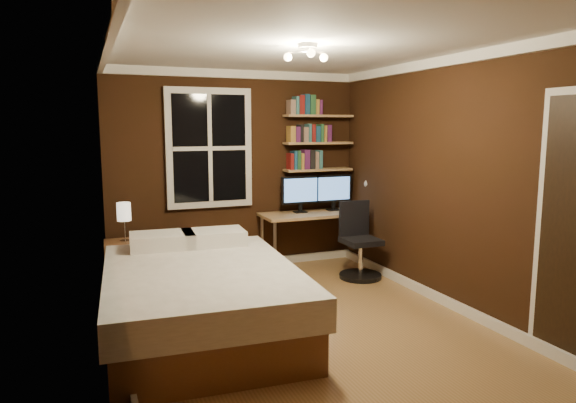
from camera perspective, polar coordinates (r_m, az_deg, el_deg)
name	(u,v)px	position (r m, az deg, el deg)	size (l,w,h in m)	color
floor	(302,325)	(4.86, 1.54, -13.58)	(4.20, 4.20, 0.00)	olive
wall_back	(237,172)	(6.52, -5.74, 3.32)	(3.20, 0.04, 2.50)	black
wall_left	(112,200)	(4.18, -18.96, 0.11)	(0.04, 4.20, 2.50)	black
wall_right	(449,183)	(5.38, 17.45, 1.92)	(0.04, 4.20, 2.50)	black
ceiling	(303,45)	(4.56, 1.67, 16.96)	(3.20, 4.20, 0.02)	white
window	(209,148)	(6.38, -8.73, 5.86)	(1.06, 0.06, 1.46)	white
ceiling_fixture	(308,56)	(4.46, 2.19, 15.86)	(0.44, 0.44, 0.18)	beige
bookshelf_lower	(318,170)	(6.78, 3.36, 3.55)	(0.92, 0.22, 0.03)	#AA8252
books_row_lower	(318,160)	(6.77, 3.37, 4.64)	(0.48, 0.16, 0.23)	maroon
bookshelf_middle	(318,143)	(6.76, 3.38, 6.50)	(0.92, 0.22, 0.03)	#AA8252
books_row_middle	(318,133)	(6.76, 3.39, 7.61)	(0.60, 0.16, 0.23)	navy
bookshelf_upper	(319,116)	(6.76, 3.41, 9.47)	(0.92, 0.22, 0.03)	#AA8252
books_row_upper	(319,106)	(6.77, 3.42, 10.57)	(0.42, 0.16, 0.23)	#285E35
bed	(201,297)	(4.66, -9.65, -10.47)	(1.74, 2.32, 0.76)	brown
nightstand	(126,266)	(6.01, -17.51, -6.86)	(0.45, 0.45, 0.56)	brown
bedside_lamp	(124,222)	(5.91, -17.72, -2.21)	(0.15, 0.15, 0.43)	beige
radiator	(206,252)	(6.47, -9.05, -5.56)	(0.36, 0.13, 0.54)	white
desk	(318,217)	(6.67, 3.38, -1.73)	(1.50, 0.56, 0.71)	#AA8252
monitor_left	(300,194)	(6.60, 1.38, 0.79)	(0.51, 0.12, 0.47)	black
monitor_right	(333,193)	(6.80, 5.08, 0.98)	(0.51, 0.12, 0.47)	black
desk_lamp	(365,194)	(6.83, 8.52, 0.82)	(0.14, 0.32, 0.44)	silver
office_chair	(359,250)	(6.28, 7.90, -5.32)	(0.51, 0.51, 0.92)	black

